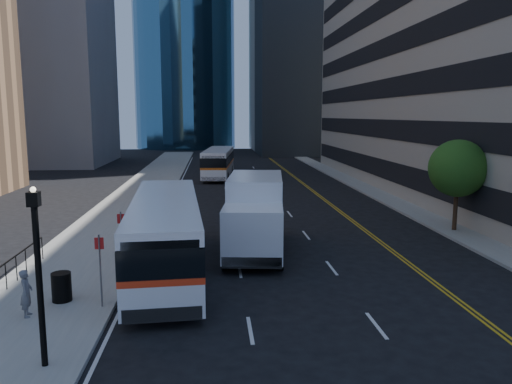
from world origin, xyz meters
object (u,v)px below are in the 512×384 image
Objects in this scene: box_truck at (255,213)px; street_tree at (458,168)px; bus_front at (166,232)px; pedestrian at (26,293)px; lamp_post at (38,270)px; trash_can at (62,287)px; bus_rear at (219,162)px.

street_tree is at bearing 21.47° from box_truck.
bus_front reaches higher than pedestrian.
lamp_post is at bearing -142.13° from street_tree.
bus_rear is at bearing 80.66° from trash_can.
bus_front is at bearing -88.82° from bus_rear.
street_tree is 5.04× the size of trash_can.
street_tree is at bearing 26.32° from trash_can.
bus_rear is 36.39m from trash_can.
street_tree reaches higher than trash_can.
box_truck is at bearing 40.84° from trash_can.
pedestrian is at bearing -129.69° from box_truck.
bus_rear reaches higher than trash_can.
bus_front is 1.58× the size of box_truck.
street_tree is 21.30m from trash_can.
street_tree is 22.82m from lamp_post.
box_truck reaches higher than bus_front.
bus_front is 32.54m from bus_rear.
trash_can is 1.50m from pedestrian.
pedestrian is (-0.71, -1.29, 0.27)m from trash_can.
trash_can is (-0.90, 4.65, -2.07)m from lamp_post.
bus_rear is at bearing -19.43° from pedestrian.
trash_can is at bearing -93.58° from bus_rear.
bus_front is (2.40, 8.11, -1.01)m from lamp_post.
lamp_post is (-18.00, -14.00, -0.92)m from street_tree.
lamp_post is 0.37× the size of bus_front.
pedestrian is at bearing -94.32° from bus_rear.
trash_can is (-7.30, -6.32, -1.24)m from box_truck.
trash_can is at bearing -132.36° from box_truck.
trash_can is at bearing 100.99° from lamp_post.
bus_front reaches higher than trash_can.
box_truck is 11.09m from pedestrian.
bus_front is 1.05× the size of bus_rear.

